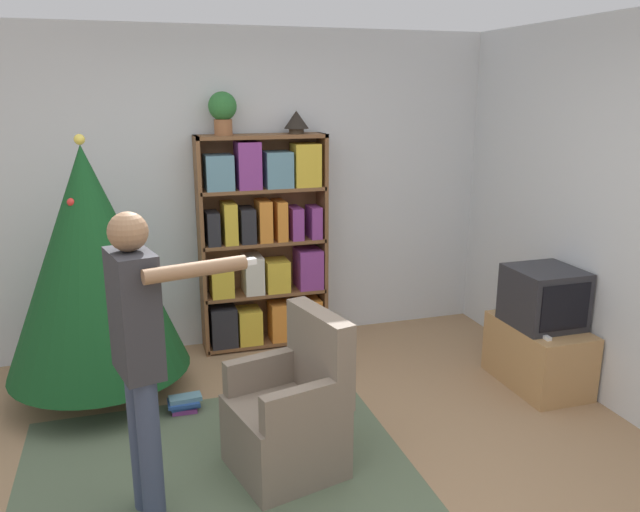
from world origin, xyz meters
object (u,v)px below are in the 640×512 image
object	(u,v)px
christmas_tree	(91,262)
bookshelf	(264,246)
armchair	(291,417)
standing_person	(139,346)
potted_plant	(223,110)
table_lamp	(296,121)
television	(544,297)

from	to	relation	value
christmas_tree	bookshelf	bearing A→B (deg)	24.21
armchair	standing_person	size ratio (longest dim) A/B	0.58
bookshelf	standing_person	world-z (taller)	bookshelf
potted_plant	table_lamp	xyz separation A→B (m)	(0.59, -0.00, -0.09)
bookshelf	table_lamp	world-z (taller)	table_lamp
christmas_tree	armchair	world-z (taller)	christmas_tree
television	christmas_tree	bearing A→B (deg)	166.25
potted_plant	table_lamp	bearing A→B (deg)	-0.00
standing_person	television	bearing A→B (deg)	89.96
christmas_tree	potted_plant	world-z (taller)	potted_plant
christmas_tree	standing_person	world-z (taller)	christmas_tree
standing_person	armchair	bearing A→B (deg)	90.21
bookshelf	christmas_tree	world-z (taller)	christmas_tree
standing_person	potted_plant	size ratio (longest dim) A/B	4.82
bookshelf	television	bearing A→B (deg)	-37.44
armchair	potted_plant	world-z (taller)	potted_plant
television	table_lamp	distance (m)	2.31
bookshelf	standing_person	size ratio (longest dim) A/B	1.12
television	armchair	xyz separation A→B (m)	(-2.00, -0.48, -0.36)
bookshelf	potted_plant	bearing A→B (deg)	179.04
armchair	table_lamp	world-z (taller)	table_lamp
television	christmas_tree	world-z (taller)	christmas_tree
standing_person	potted_plant	distance (m)	2.39
potted_plant	christmas_tree	bearing A→B (deg)	-149.58
television	armchair	world-z (taller)	armchair
bookshelf	armchair	bearing A→B (deg)	-97.84
table_lamp	potted_plant	bearing A→B (deg)	180.00
television	potted_plant	size ratio (longest dim) A/B	1.44
bookshelf	table_lamp	size ratio (longest dim) A/B	8.87
television	standing_person	size ratio (longest dim) A/B	0.30
armchair	bookshelf	bearing A→B (deg)	158.44
television	table_lamp	size ratio (longest dim) A/B	2.37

